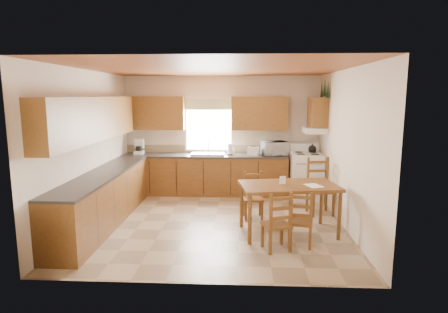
{
  "coord_description": "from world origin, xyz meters",
  "views": [
    {
      "loc": [
        0.48,
        -6.44,
        2.25
      ],
      "look_at": [
        0.15,
        0.3,
        1.15
      ],
      "focal_mm": 30.0,
      "sensor_mm": 36.0,
      "label": 1
    }
  ],
  "objects_px": {
    "chair_near_right": "(301,218)",
    "chair_far_right": "(321,187)",
    "stove": "(306,177)",
    "dining_table": "(288,209)",
    "chair_near_left": "(276,221)",
    "chair_far_left": "(253,196)",
    "microwave": "(274,148)"
  },
  "relations": [
    {
      "from": "stove",
      "to": "dining_table",
      "type": "distance_m",
      "value": 2.25
    },
    {
      "from": "dining_table",
      "to": "chair_near_right",
      "type": "relative_size",
      "value": 1.8
    },
    {
      "from": "chair_far_right",
      "to": "dining_table",
      "type": "bearing_deg",
      "value": -133.92
    },
    {
      "from": "stove",
      "to": "microwave",
      "type": "relative_size",
      "value": 1.91
    },
    {
      "from": "chair_far_left",
      "to": "chair_far_right",
      "type": "relative_size",
      "value": 0.8
    },
    {
      "from": "chair_near_right",
      "to": "chair_far_right",
      "type": "height_order",
      "value": "chair_far_right"
    },
    {
      "from": "dining_table",
      "to": "chair_far_right",
      "type": "relative_size",
      "value": 1.45
    },
    {
      "from": "stove",
      "to": "chair_far_right",
      "type": "distance_m",
      "value": 1.1
    },
    {
      "from": "stove",
      "to": "chair_far_left",
      "type": "bearing_deg",
      "value": -131.26
    },
    {
      "from": "stove",
      "to": "microwave",
      "type": "distance_m",
      "value": 0.93
    },
    {
      "from": "microwave",
      "to": "chair_far_right",
      "type": "height_order",
      "value": "microwave"
    },
    {
      "from": "chair_near_left",
      "to": "chair_near_right",
      "type": "bearing_deg",
      "value": -174.06
    },
    {
      "from": "microwave",
      "to": "chair_far_right",
      "type": "relative_size",
      "value": 0.49
    },
    {
      "from": "chair_near_right",
      "to": "microwave",
      "type": "bearing_deg",
      "value": -75.57
    },
    {
      "from": "chair_near_left",
      "to": "chair_near_right",
      "type": "distance_m",
      "value": 0.42
    },
    {
      "from": "chair_far_left",
      "to": "chair_far_right",
      "type": "xyz_separation_m",
      "value": [
        1.29,
        0.3,
        0.11
      ]
    },
    {
      "from": "chair_near_left",
      "to": "chair_far_right",
      "type": "xyz_separation_m",
      "value": [
        0.99,
        1.74,
        0.09
      ]
    },
    {
      "from": "chair_far_right",
      "to": "chair_near_right",
      "type": "bearing_deg",
      "value": -120.46
    },
    {
      "from": "chair_near_left",
      "to": "chair_near_right",
      "type": "relative_size",
      "value": 1.03
    },
    {
      "from": "chair_far_left",
      "to": "chair_far_right",
      "type": "bearing_deg",
      "value": 7.64
    },
    {
      "from": "dining_table",
      "to": "chair_near_right",
      "type": "xyz_separation_m",
      "value": [
        0.13,
        -0.5,
        0.02
      ]
    },
    {
      "from": "chair_near_left",
      "to": "chair_far_left",
      "type": "height_order",
      "value": "chair_near_left"
    },
    {
      "from": "chair_near_left",
      "to": "chair_far_right",
      "type": "relative_size",
      "value": 0.83
    },
    {
      "from": "microwave",
      "to": "chair_far_left",
      "type": "bearing_deg",
      "value": -124.7
    },
    {
      "from": "microwave",
      "to": "chair_far_right",
      "type": "xyz_separation_m",
      "value": [
        0.77,
        -1.37,
        -0.54
      ]
    },
    {
      "from": "chair_near_right",
      "to": "chair_far_right",
      "type": "distance_m",
      "value": 1.68
    },
    {
      "from": "microwave",
      "to": "chair_far_right",
      "type": "bearing_deg",
      "value": -78.16
    },
    {
      "from": "stove",
      "to": "dining_table",
      "type": "relative_size",
      "value": 0.64
    },
    {
      "from": "dining_table",
      "to": "chair_far_right",
      "type": "xyz_separation_m",
      "value": [
        0.74,
        1.06,
        0.12
      ]
    },
    {
      "from": "microwave",
      "to": "chair_near_right",
      "type": "xyz_separation_m",
      "value": [
        0.16,
        -2.93,
        -0.65
      ]
    },
    {
      "from": "microwave",
      "to": "chair_near_right",
      "type": "height_order",
      "value": "microwave"
    },
    {
      "from": "stove",
      "to": "chair_far_left",
      "type": "distance_m",
      "value": 1.83
    }
  ]
}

